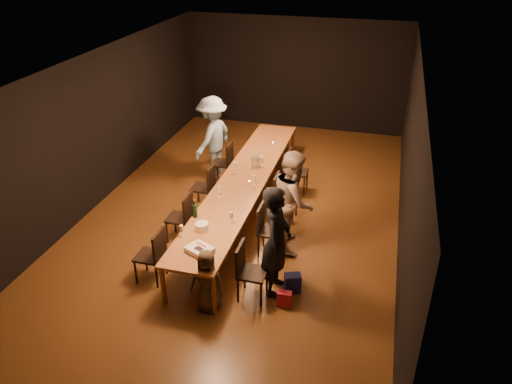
% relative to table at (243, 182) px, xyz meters
% --- Properties ---
extents(ground, '(10.00, 10.00, 0.00)m').
position_rel_table_xyz_m(ground, '(0.00, 0.00, -0.70)').
color(ground, '#442111').
rests_on(ground, ground).
extents(room_shell, '(6.04, 10.04, 3.02)m').
position_rel_table_xyz_m(room_shell, '(0.00, 0.00, 1.38)').
color(room_shell, black).
rests_on(room_shell, ground).
extents(table, '(0.90, 6.00, 0.75)m').
position_rel_table_xyz_m(table, '(0.00, 0.00, 0.00)').
color(table, '#8F5E29').
rests_on(table, ground).
extents(chair_right_0, '(0.42, 0.42, 0.93)m').
position_rel_table_xyz_m(chair_right_0, '(0.85, -2.40, -0.24)').
color(chair_right_0, black).
rests_on(chair_right_0, ground).
extents(chair_right_1, '(0.42, 0.42, 0.93)m').
position_rel_table_xyz_m(chair_right_1, '(0.85, -1.20, -0.24)').
color(chair_right_1, black).
rests_on(chair_right_1, ground).
extents(chair_right_2, '(0.42, 0.42, 0.93)m').
position_rel_table_xyz_m(chair_right_2, '(0.85, 0.00, -0.24)').
color(chair_right_2, black).
rests_on(chair_right_2, ground).
extents(chair_right_3, '(0.42, 0.42, 0.93)m').
position_rel_table_xyz_m(chair_right_3, '(0.85, 1.20, -0.24)').
color(chair_right_3, black).
rests_on(chair_right_3, ground).
extents(chair_left_0, '(0.42, 0.42, 0.93)m').
position_rel_table_xyz_m(chair_left_0, '(-0.85, -2.40, -0.24)').
color(chair_left_0, black).
rests_on(chair_left_0, ground).
extents(chair_left_1, '(0.42, 0.42, 0.93)m').
position_rel_table_xyz_m(chair_left_1, '(-0.85, -1.20, -0.24)').
color(chair_left_1, black).
rests_on(chair_left_1, ground).
extents(chair_left_2, '(0.42, 0.42, 0.93)m').
position_rel_table_xyz_m(chair_left_2, '(-0.85, 0.00, -0.24)').
color(chair_left_2, black).
rests_on(chair_left_2, ground).
extents(chair_left_3, '(0.42, 0.42, 0.93)m').
position_rel_table_xyz_m(chair_left_3, '(-0.85, 1.20, -0.24)').
color(chair_left_3, black).
rests_on(chair_left_3, ground).
extents(woman_birthday, '(0.48, 0.69, 1.82)m').
position_rel_table_xyz_m(woman_birthday, '(1.15, -2.13, 0.21)').
color(woman_birthday, black).
rests_on(woman_birthday, ground).
extents(woman_tan, '(0.84, 1.00, 1.82)m').
position_rel_table_xyz_m(woman_tan, '(1.15, -0.84, 0.21)').
color(woman_tan, '#C3AC92').
rests_on(woman_tan, ground).
extents(man_blue, '(0.95, 1.32, 1.84)m').
position_rel_table_xyz_m(man_blue, '(-1.15, 1.50, 0.22)').
color(man_blue, '#9CCDF1').
rests_on(man_blue, ground).
extents(child, '(0.50, 0.33, 1.03)m').
position_rel_table_xyz_m(child, '(0.28, -2.83, -0.19)').
color(child, '#443526').
rests_on(child, ground).
extents(gift_bag_red, '(0.22, 0.12, 0.26)m').
position_rel_table_xyz_m(gift_bag_red, '(1.37, -2.48, -0.57)').
color(gift_bag_red, red).
rests_on(gift_bag_red, ground).
extents(gift_bag_blue, '(0.30, 0.25, 0.32)m').
position_rel_table_xyz_m(gift_bag_blue, '(1.42, -2.11, -0.54)').
color(gift_bag_blue, '#233298').
rests_on(gift_bag_blue, ground).
extents(birthday_cake, '(0.46, 0.43, 0.09)m').
position_rel_table_xyz_m(birthday_cake, '(0.05, -2.49, 0.09)').
color(birthday_cake, white).
rests_on(birthday_cake, table).
extents(plate_stack, '(0.27, 0.27, 0.12)m').
position_rel_table_xyz_m(plate_stack, '(-0.13, -1.90, 0.11)').
color(plate_stack, white).
rests_on(plate_stack, table).
extents(champagne_bottle, '(0.08, 0.08, 0.35)m').
position_rel_table_xyz_m(champagne_bottle, '(-0.39, -1.55, 0.22)').
color(champagne_bottle, black).
rests_on(champagne_bottle, table).
extents(ice_bucket, '(0.22, 0.22, 0.20)m').
position_rel_table_xyz_m(ice_bucket, '(0.08, 0.63, 0.15)').
color(ice_bucket, silver).
rests_on(ice_bucket, table).
extents(wineglass_0, '(0.06, 0.06, 0.21)m').
position_rel_table_xyz_m(wineglass_0, '(-0.37, -2.16, 0.15)').
color(wineglass_0, beige).
rests_on(wineglass_0, table).
extents(wineglass_1, '(0.06, 0.06, 0.21)m').
position_rel_table_xyz_m(wineglass_1, '(0.26, -1.58, 0.15)').
color(wineglass_1, beige).
rests_on(wineglass_1, table).
extents(wineglass_2, '(0.06, 0.06, 0.21)m').
position_rel_table_xyz_m(wineglass_2, '(-0.21, -0.78, 0.15)').
color(wineglass_2, silver).
rests_on(wineglass_2, table).
extents(wineglass_3, '(0.06, 0.06, 0.21)m').
position_rel_table_xyz_m(wineglass_3, '(0.26, -0.17, 0.15)').
color(wineglass_3, beige).
rests_on(wineglass_3, table).
extents(wineglass_4, '(0.06, 0.06, 0.21)m').
position_rel_table_xyz_m(wineglass_4, '(-0.23, 0.26, 0.15)').
color(wineglass_4, silver).
rests_on(wineglass_4, table).
extents(wineglass_5, '(0.06, 0.06, 0.21)m').
position_rel_table_xyz_m(wineglass_5, '(0.19, 0.69, 0.15)').
color(wineglass_5, silver).
rests_on(wineglass_5, table).
extents(tealight_near, '(0.05, 0.05, 0.03)m').
position_rel_table_xyz_m(tealight_near, '(0.15, -2.37, 0.06)').
color(tealight_near, '#B2B7B2').
rests_on(tealight_near, table).
extents(tealight_mid, '(0.05, 0.05, 0.03)m').
position_rel_table_xyz_m(tealight_mid, '(0.15, -0.10, 0.06)').
color(tealight_mid, '#B2B7B2').
rests_on(tealight_mid, table).
extents(tealight_far, '(0.05, 0.05, 0.03)m').
position_rel_table_xyz_m(tealight_far, '(0.15, 1.86, 0.06)').
color(tealight_far, '#B2B7B2').
rests_on(tealight_far, table).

